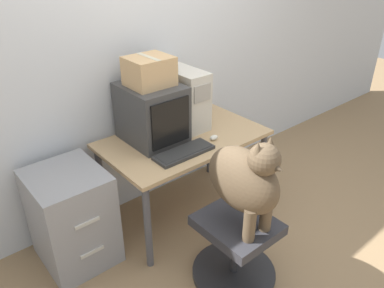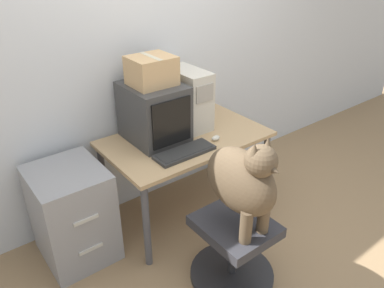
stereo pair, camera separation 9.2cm
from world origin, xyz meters
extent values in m
plane|color=#937551|center=(0.00, 0.00, 0.00)|extent=(12.00, 12.00, 0.00)
cube|color=silver|center=(0.00, 0.81, 1.30)|extent=(8.00, 0.05, 2.60)
cube|color=tan|center=(0.00, 0.37, 0.69)|extent=(1.25, 0.75, 0.03)
cylinder|color=#4C4C51|center=(-0.58, 0.05, 0.34)|extent=(0.05, 0.05, 0.68)
cylinder|color=#4C4C51|center=(0.58, 0.05, 0.34)|extent=(0.05, 0.05, 0.68)
cylinder|color=#4C4C51|center=(-0.58, 0.70, 0.34)|extent=(0.05, 0.05, 0.68)
cylinder|color=#4C4C51|center=(0.58, 0.70, 0.34)|extent=(0.05, 0.05, 0.68)
cube|color=#383838|center=(-0.20, 0.50, 0.92)|extent=(0.39, 0.46, 0.43)
cube|color=black|center=(-0.20, 0.27, 0.92)|extent=(0.32, 0.01, 0.33)
cube|color=beige|center=(0.14, 0.53, 0.94)|extent=(0.21, 0.41, 0.47)
cube|color=#9E998E|center=(0.14, 0.32, 1.04)|extent=(0.16, 0.01, 0.13)
cube|color=#2D2D2D|center=(-0.16, 0.17, 0.72)|extent=(0.45, 0.17, 0.02)
cube|color=#292928|center=(-0.16, 0.17, 0.73)|extent=(0.41, 0.14, 0.00)
ellipsoid|color=beige|center=(0.15, 0.19, 0.72)|extent=(0.07, 0.05, 0.04)
cylinder|color=#262628|center=(-0.19, -0.40, 0.02)|extent=(0.57, 0.57, 0.04)
cylinder|color=#262628|center=(-0.19, -0.40, 0.22)|extent=(0.05, 0.05, 0.36)
cube|color=#2D2D33|center=(-0.19, -0.40, 0.44)|extent=(0.42, 0.48, 0.07)
ellipsoid|color=brown|center=(-0.19, -0.41, 0.79)|extent=(0.27, 0.51, 0.40)
cylinder|color=brown|center=(-0.26, -0.55, 0.58)|extent=(0.07, 0.07, 0.22)
cylinder|color=brown|center=(-0.11, -0.55, 0.58)|extent=(0.07, 0.07, 0.22)
sphere|color=brown|center=(-0.19, -0.55, 1.00)|extent=(0.18, 0.18, 0.18)
cone|color=#3E3123|center=(-0.19, -0.64, 0.98)|extent=(0.08, 0.09, 0.08)
cone|color=brown|center=(-0.24, -0.54, 1.08)|extent=(0.06, 0.06, 0.08)
cone|color=brown|center=(-0.14, -0.54, 1.08)|extent=(0.06, 0.06, 0.08)
torus|color=orange|center=(-0.19, -0.53, 0.93)|extent=(0.13, 0.13, 0.02)
cube|color=gray|center=(-0.93, 0.46, 0.35)|extent=(0.47, 0.53, 0.70)
cube|color=beige|center=(-0.93, 0.19, 0.47)|extent=(0.17, 0.01, 0.02)
cube|color=beige|center=(-0.93, 0.19, 0.23)|extent=(0.17, 0.01, 0.02)
cube|color=tan|center=(-0.20, 0.50, 1.24)|extent=(0.30, 0.27, 0.20)
cube|color=beige|center=(-0.20, 0.50, 1.34)|extent=(0.04, 0.26, 0.00)
camera|label=1|loc=(-1.60, -1.63, 2.03)|focal=35.00mm
camera|label=2|loc=(-1.53, -1.69, 2.03)|focal=35.00mm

